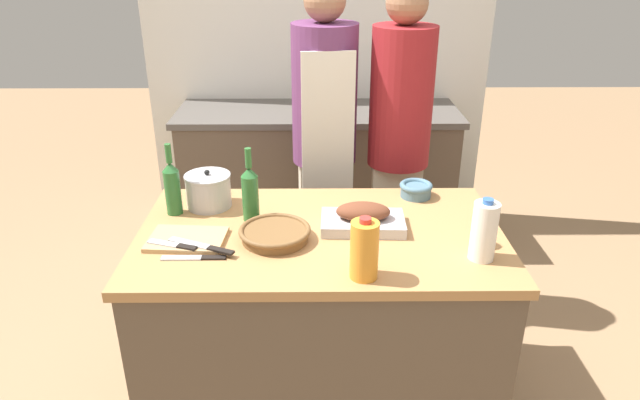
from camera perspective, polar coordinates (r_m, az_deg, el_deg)
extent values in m
plane|color=#9E7A56|center=(2.82, 0.03, -18.86)|extent=(12.00, 12.00, 0.00)
cube|color=brown|center=(2.55, 0.03, -12.16)|extent=(1.43, 0.84, 0.82)
cube|color=#B27F4C|center=(2.32, 0.03, -3.59)|extent=(1.47, 0.87, 0.04)
cube|color=brown|center=(3.90, -0.20, 2.12)|extent=(1.78, 0.58, 0.88)
cube|color=#56514C|center=(3.74, -0.21, 8.66)|extent=(1.83, 0.60, 0.04)
cube|color=silver|center=(4.00, -0.25, 15.15)|extent=(2.33, 0.10, 2.55)
cube|color=#BCBCC1|center=(2.33, 4.29, -2.31)|extent=(0.34, 0.21, 0.04)
ellipsoid|color=brown|center=(2.31, 4.34, -1.16)|extent=(0.22, 0.13, 0.07)
cylinder|color=brown|center=(2.24, -4.53, -3.51)|extent=(0.26, 0.26, 0.04)
torus|color=brown|center=(2.23, -4.54, -3.03)|extent=(0.28, 0.28, 0.02)
cube|color=tan|center=(2.29, -13.16, -3.85)|extent=(0.31, 0.23, 0.02)
cylinder|color=#B7B7BC|center=(2.54, -11.08, 0.81)|extent=(0.19, 0.19, 0.14)
cylinder|color=#B7B7BC|center=(2.51, -11.21, 2.35)|extent=(0.20, 0.20, 0.01)
sphere|color=black|center=(2.51, -11.25, 2.73)|extent=(0.02, 0.02, 0.02)
cylinder|color=slate|center=(2.64, 9.55, 0.88)|extent=(0.14, 0.14, 0.05)
torus|color=slate|center=(2.63, 9.59, 1.41)|extent=(0.15, 0.15, 0.03)
cylinder|color=orange|center=(1.97, 4.45, -5.03)|extent=(0.10, 0.10, 0.21)
cylinder|color=red|center=(1.91, 4.56, -2.04)|extent=(0.04, 0.04, 0.02)
cylinder|color=white|center=(2.15, 16.07, -3.03)|extent=(0.09, 0.09, 0.22)
cylinder|color=#3360B2|center=(2.10, 16.46, -0.12)|extent=(0.04, 0.04, 0.02)
cylinder|color=#28662D|center=(2.38, -6.96, 0.18)|extent=(0.07, 0.07, 0.20)
cone|color=#28662D|center=(2.33, -7.11, 2.81)|extent=(0.07, 0.07, 0.04)
cylinder|color=#28662D|center=(2.31, -7.19, 4.20)|extent=(0.03, 0.03, 0.08)
cylinder|color=#28662D|center=(2.50, -14.49, 0.75)|extent=(0.07, 0.07, 0.19)
cone|color=#28662D|center=(2.45, -14.78, 3.22)|extent=(0.07, 0.07, 0.04)
cylinder|color=#28662D|center=(2.43, -14.93, 4.53)|extent=(0.03, 0.03, 0.08)
cylinder|color=silver|center=(2.29, 15.74, -4.31)|extent=(0.07, 0.07, 0.00)
cylinder|color=silver|center=(2.28, 15.84, -3.61)|extent=(0.01, 0.01, 0.06)
cone|color=silver|center=(2.25, 16.01, -2.27)|extent=(0.07, 0.07, 0.06)
cube|color=#B7B7BC|center=(2.24, -12.95, -4.22)|extent=(0.17, 0.10, 0.01)
cube|color=black|center=(2.16, -9.90, -4.99)|extent=(0.11, 0.07, 0.01)
cube|color=#B7B7BC|center=(2.18, -13.70, -5.65)|extent=(0.15, 0.03, 0.01)
cube|color=black|center=(2.16, -10.59, -5.70)|extent=(0.09, 0.03, 0.01)
cube|color=#B7B7BC|center=(2.26, -15.39, -4.19)|extent=(0.13, 0.07, 0.01)
cube|color=black|center=(2.21, -13.17, -4.62)|extent=(0.08, 0.05, 0.01)
cylinder|color=#B28E2D|center=(3.74, -1.33, 10.39)|extent=(0.06, 0.06, 0.18)
cylinder|color=black|center=(3.72, -1.34, 11.87)|extent=(0.02, 0.02, 0.02)
cylinder|color=maroon|center=(3.62, 8.11, 9.73)|extent=(0.07, 0.07, 0.19)
cylinder|color=black|center=(3.60, 8.20, 11.30)|extent=(0.03, 0.03, 0.02)
cylinder|color=#234C28|center=(3.70, 7.44, 9.84)|extent=(0.06, 0.06, 0.16)
cylinder|color=black|center=(3.68, 7.52, 11.14)|extent=(0.02, 0.02, 0.02)
cube|color=beige|center=(3.25, 0.41, -3.00)|extent=(0.29, 0.21, 0.85)
cylinder|color=#663360|center=(2.97, 0.46, 10.48)|extent=(0.34, 0.34, 0.71)
sphere|color=#996B4C|center=(2.89, 0.49, 19.33)|extent=(0.21, 0.21, 0.21)
cube|color=silver|center=(2.88, 0.80, 5.78)|extent=(0.26, 0.04, 0.90)
cube|color=beige|center=(3.25, 7.32, -3.31)|extent=(0.27, 0.19, 0.85)
cylinder|color=maroon|center=(2.97, 8.14, 10.11)|extent=(0.32, 0.32, 0.71)
sphere|color=#996B4C|center=(2.89, 8.71, 18.92)|extent=(0.21, 0.21, 0.21)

